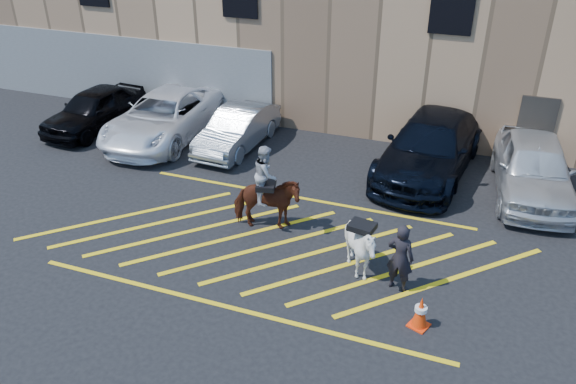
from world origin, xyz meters
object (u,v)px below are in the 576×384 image
(car_silver_sedan, at_px, (238,129))
(car_white_suv, at_px, (533,167))
(car_white_pickup, at_px, (164,116))
(traffic_cone, at_px, (421,312))
(car_blue_suv, at_px, (431,146))
(handler, at_px, (400,258))
(car_black_suv, at_px, (95,109))
(saddled_white, at_px, (360,248))
(mounted_bay, at_px, (266,196))

(car_silver_sedan, xyz_separation_m, car_white_suv, (9.26, -0.07, 0.17))
(car_white_pickup, bearing_deg, car_silver_sedan, 0.12)
(car_white_pickup, distance_m, traffic_cone, 11.95)
(car_blue_suv, bearing_deg, handler, -81.31)
(car_black_suv, bearing_deg, car_blue_suv, 7.80)
(car_silver_sedan, height_order, handler, handler)
(car_blue_suv, height_order, handler, car_blue_suv)
(car_white_pickup, height_order, car_white_suv, car_white_suv)
(car_black_suv, bearing_deg, car_silver_sedan, 7.31)
(car_silver_sedan, relative_size, handler, 2.48)
(car_blue_suv, xyz_separation_m, handler, (0.16, -6.08, -0.04))
(saddled_white, bearing_deg, mounted_bay, 158.00)
(car_blue_suv, distance_m, car_white_suv, 2.96)
(car_black_suv, xyz_separation_m, car_silver_sedan, (5.57, 0.23, -0.07))
(traffic_cone, bearing_deg, car_white_suv, 72.49)
(car_blue_suv, bearing_deg, car_silver_sedan, -169.52)
(handler, height_order, traffic_cone, handler)
(handler, distance_m, mounted_bay, 3.88)
(car_white_pickup, distance_m, mounted_bay, 7.07)
(car_white_suv, height_order, mounted_bay, mounted_bay)
(car_blue_suv, height_order, mounted_bay, mounted_bay)
(car_black_suv, distance_m, handler, 13.25)
(car_silver_sedan, bearing_deg, handler, -38.15)
(car_white_pickup, xyz_separation_m, car_blue_suv, (9.08, 0.47, 0.08))
(car_white_suv, distance_m, handler, 6.29)
(car_silver_sedan, height_order, mounted_bay, mounted_bay)
(car_silver_sedan, bearing_deg, car_blue_suv, 6.54)
(car_silver_sedan, relative_size, saddled_white, 2.70)
(car_blue_suv, distance_m, traffic_cone, 7.23)
(handler, relative_size, saddled_white, 1.09)
(car_blue_suv, xyz_separation_m, car_white_suv, (2.93, -0.43, -0.02))
(car_white_pickup, xyz_separation_m, traffic_cone, (9.89, -6.70, -0.42))
(car_white_suv, xyz_separation_m, handler, (-2.77, -5.65, -0.02))
(car_silver_sedan, bearing_deg, car_white_suv, 2.81)
(mounted_bay, distance_m, traffic_cone, 4.95)
(car_silver_sedan, height_order, car_blue_suv, car_blue_suv)
(car_white_pickup, xyz_separation_m, mounted_bay, (5.59, -4.32, 0.16))
(car_blue_suv, bearing_deg, car_white_pickup, -169.88)
(car_white_pickup, xyz_separation_m, saddled_white, (8.32, -5.42, -0.05))
(handler, bearing_deg, traffic_cone, 129.68)
(handler, bearing_deg, car_white_pickup, -22.48)
(car_white_pickup, height_order, traffic_cone, car_white_pickup)
(car_white_pickup, relative_size, handler, 3.45)
(handler, height_order, saddled_white, handler)
(car_blue_suv, height_order, car_white_suv, car_blue_suv)
(saddled_white, height_order, traffic_cone, saddled_white)
(car_white_pickup, height_order, mounted_bay, mounted_bay)
(car_white_pickup, xyz_separation_m, handler, (9.25, -5.62, 0.03))
(car_black_suv, bearing_deg, handler, -19.54)
(car_black_suv, xyz_separation_m, handler, (12.06, -5.48, 0.08))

